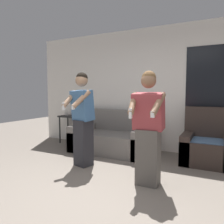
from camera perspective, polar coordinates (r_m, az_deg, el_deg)
The scene contains 7 objects.
ground_plane at distance 2.75m, azimuth -5.26°, elevation -22.77°, with size 14.00×14.00×0.00m, color slate.
wall_back at distance 4.92m, azimuth 11.72°, elevation 5.79°, with size 6.22×0.07×2.70m.
couch at distance 4.81m, azimuth 0.62°, elevation -6.78°, with size 1.75×0.99×0.89m.
armchair at distance 4.39m, azimuth 23.70°, elevation -7.99°, with size 0.87×0.81×1.01m.
side_table at distance 5.67m, azimuth -10.49°, elevation -2.05°, with size 0.59×0.41×0.85m.
person_left at distance 3.82m, azimuth -7.74°, elevation -1.63°, with size 0.46×0.54×1.63m.
person_right at distance 3.04m, azimuth 9.42°, elevation -4.26°, with size 0.48×0.48×1.58m.
Camera 1 is at (1.29, -2.06, 1.28)m, focal length 35.00 mm.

